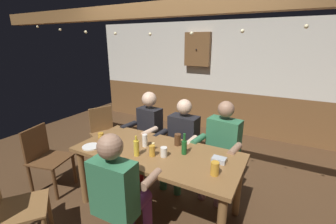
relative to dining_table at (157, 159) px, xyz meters
name	(u,v)px	position (x,y,z in m)	size (l,w,h in m)	color
ground_plane	(160,205)	(0.00, 0.05, -0.66)	(7.79, 7.79, 0.00)	#4C331E
back_wall_upper	(228,57)	(0.00, 2.88, 0.97)	(6.49, 0.12, 1.45)	silver
back_wall_wainscot	(224,111)	(0.00, 2.88, -0.20)	(6.49, 0.12, 0.91)	brown
ceiling_beam	(172,9)	(0.00, 0.35, 1.62)	(5.84, 0.14, 0.16)	brown
dining_table	(157,159)	(0.00, 0.00, 0.00)	(1.88, 0.85, 0.76)	brown
person_0	(147,130)	(-0.57, 0.65, 0.02)	(0.52, 0.54, 1.25)	black
person_1	(181,138)	(0.00, 0.65, 0.01)	(0.55, 0.55, 1.20)	black
person_2	(221,145)	(0.56, 0.66, 0.03)	(0.58, 0.55, 1.25)	#33724C
person_3	(119,189)	(0.00, -0.65, 0.03)	(0.55, 0.51, 1.24)	#33724C
chair_empty_near_right	(105,132)	(-1.44, 0.66, -0.18)	(0.58, 0.58, 0.88)	brown
chair_empty_near_left	(45,157)	(-1.52, -0.37, -0.18)	(0.53, 0.53, 0.88)	brown
chair_empty_far_end	(11,208)	(-0.89, -1.14, -0.18)	(0.62, 0.62, 0.88)	brown
table_candle	(153,146)	(-0.06, 0.02, 0.15)	(0.04, 0.04, 0.08)	#F9E08C
condiment_caddy	(219,160)	(0.68, 0.09, 0.13)	(0.14, 0.10, 0.05)	#B2B7BC
plate_0	(109,153)	(-0.43, -0.31, 0.11)	(0.24, 0.24, 0.01)	white
plate_1	(91,147)	(-0.73, -0.28, 0.11)	(0.20, 0.20, 0.01)	white
bottle_0	(184,146)	(0.30, 0.09, 0.20)	(0.06, 0.06, 0.24)	#195923
bottle_1	(136,148)	(-0.14, -0.19, 0.20)	(0.06, 0.06, 0.23)	gold
pint_glass_0	(215,169)	(0.71, -0.15, 0.17)	(0.08, 0.08, 0.13)	gold
pint_glass_1	(101,137)	(-0.75, -0.09, 0.16)	(0.07, 0.07, 0.10)	gold
pint_glass_2	(145,140)	(-0.19, 0.04, 0.18)	(0.06, 0.06, 0.15)	white
pint_glass_3	(152,151)	(0.01, -0.12, 0.17)	(0.06, 0.06, 0.12)	gold
pint_glass_4	(164,152)	(0.13, -0.07, 0.16)	(0.07, 0.07, 0.11)	white
pint_glass_5	(178,140)	(0.14, 0.25, 0.18)	(0.08, 0.08, 0.14)	#4C2D19
wall_dart_cabinet	(198,49)	(-0.63, 2.75, 1.12)	(0.56, 0.15, 0.70)	brown
string_lights	(170,29)	(0.00, 0.30, 1.42)	(4.58, 0.04, 0.17)	#F9EAB2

